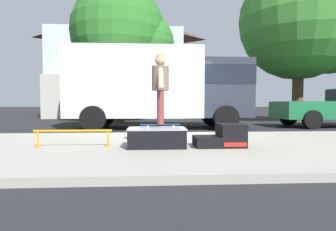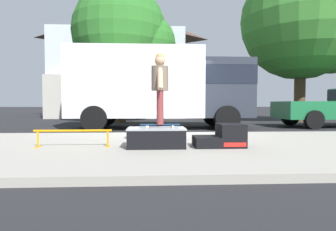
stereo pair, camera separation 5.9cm
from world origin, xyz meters
TOP-DOWN VIEW (x-y plane):
  - ground_plane at (0.00, 0.00)m, footprint 140.00×140.00m
  - sidewalk_slab at (0.00, -3.00)m, footprint 50.00×5.00m
  - skate_box at (-0.79, -3.31)m, footprint 1.13×0.70m
  - kicker_ramp at (0.53, -3.31)m, footprint 0.98×0.63m
  - grind_rail at (-2.44, -3.20)m, footprint 1.52×0.28m
  - skateboard at (-0.72, -3.27)m, footprint 0.78×0.22m
  - skater_kid at (-0.72, -3.27)m, footprint 0.34×0.72m
  - box_truck at (-0.54, 2.20)m, footprint 6.91×2.63m
  - street_tree_main at (7.24, 5.62)m, footprint 6.80×6.18m
  - street_tree_neighbour at (-2.26, 5.58)m, footprint 5.19×4.72m
  - house_behind at (-3.26, 13.19)m, footprint 9.54×8.23m

SIDE VIEW (x-z plane):
  - ground_plane at x=0.00m, z-range 0.00..0.00m
  - sidewalk_slab at x=0.00m, z-range 0.00..0.12m
  - kicker_ramp at x=0.53m, z-range 0.08..0.53m
  - skate_box at x=-0.79m, z-range 0.13..0.51m
  - grind_rail at x=-2.44m, z-range 0.21..0.55m
  - skateboard at x=-0.72m, z-range 0.52..0.59m
  - skater_kid at x=-0.72m, z-range 0.69..2.09m
  - box_truck at x=-0.54m, z-range 0.18..3.23m
  - house_behind at x=-3.26m, z-range 0.04..8.44m
  - street_tree_neighbour at x=-2.26m, z-range 0.96..7.89m
  - street_tree_main at x=7.24m, z-range 0.94..9.36m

